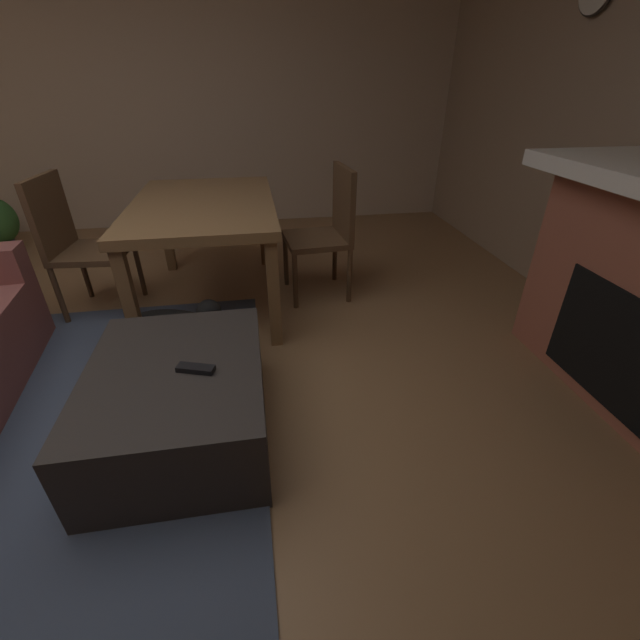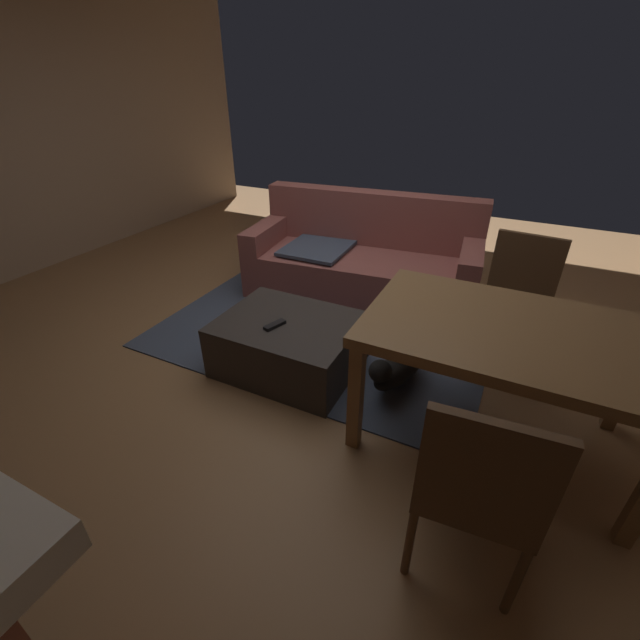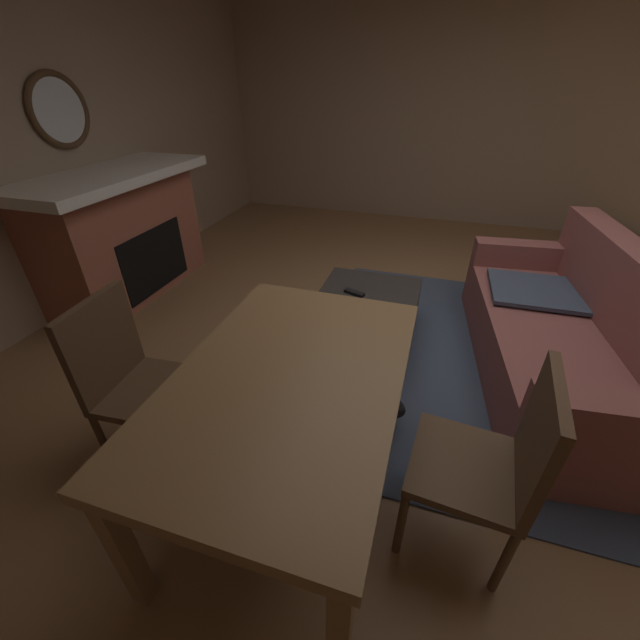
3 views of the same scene
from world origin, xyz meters
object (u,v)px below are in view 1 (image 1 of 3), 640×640
object	(u,v)px
tv_remote	(196,369)
dining_chair_south	(329,226)
dining_chair_north	(75,239)
ottoman_coffee_table	(180,401)
dining_table	(204,213)
small_dog	(176,324)

from	to	relation	value
tv_remote	dining_chair_south	distance (m)	1.64
dining_chair_south	dining_chair_north	world-z (taller)	same
ottoman_coffee_table	dining_chair_north	bearing A→B (deg)	29.80
dining_table	tv_remote	bearing A→B (deg)	-178.90
dining_chair_south	small_dog	bearing A→B (deg)	119.91
dining_chair_south	dining_chair_north	size ratio (longest dim) A/B	1.00
ottoman_coffee_table	small_dog	distance (m)	0.77
ottoman_coffee_table	dining_table	size ratio (longest dim) A/B	0.65
tv_remote	small_dog	size ratio (longest dim) A/B	0.26
tv_remote	dining_chair_south	bearing A→B (deg)	-11.98
tv_remote	small_dog	xyz separation A→B (m)	(0.80, 0.22, -0.23)
tv_remote	dining_chair_north	bearing A→B (deg)	50.63
dining_chair_north	ottoman_coffee_table	bearing A→B (deg)	-150.20
ottoman_coffee_table	tv_remote	distance (m)	0.23
dining_table	small_dog	distance (m)	0.80
dining_chair_north	small_dog	distance (m)	0.97
ottoman_coffee_table	dining_table	xyz separation A→B (m)	(1.36, -0.07, 0.47)
tv_remote	dining_chair_north	world-z (taller)	dining_chair_north
small_dog	dining_chair_north	bearing A→B (deg)	47.75
ottoman_coffee_table	dining_table	distance (m)	1.44
dining_chair_south	small_dog	distance (m)	1.26
tv_remote	dining_table	size ratio (longest dim) A/B	0.11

